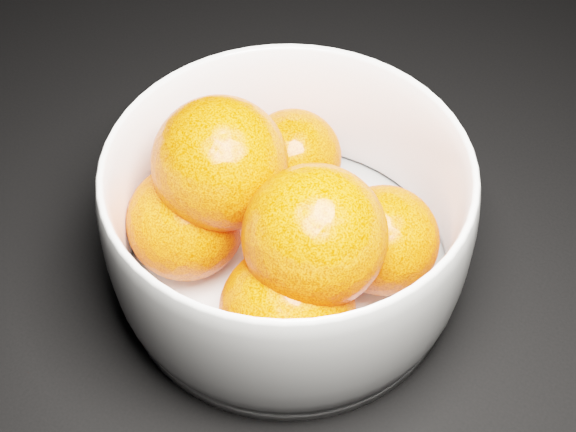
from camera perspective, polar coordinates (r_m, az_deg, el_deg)
The scene contains 2 objects.
bowl at distance 0.55m, azimuth 0.00°, elevation -0.41°, with size 0.25×0.25×0.12m.
orange_pile at distance 0.53m, azimuth -0.96°, elevation -0.52°, with size 0.21×0.20×0.14m.
Camera 1 is at (-0.07, -0.28, 0.48)m, focal length 50.00 mm.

